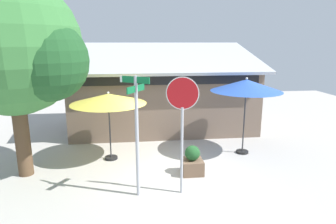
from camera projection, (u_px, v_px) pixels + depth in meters
ground_plane at (170, 171)px, 9.34m from camera, size 28.00×28.00×0.10m
cafe_building at (163, 95)px, 13.68m from camera, size 8.43×4.72×3.91m
street_sign_post at (137, 126)px, 7.37m from camera, size 0.71×0.66×3.16m
stop_sign at (182, 113)px, 7.42m from camera, size 0.81×0.23×3.13m
patio_umbrella_mustard_left at (108, 99)px, 9.71m from camera, size 2.52×2.52×2.36m
patio_umbrella_royal_blue_center at (246, 86)px, 10.18m from camera, size 2.48×2.48×2.76m
shade_tree at (17, 49)px, 8.09m from camera, size 4.10×3.88×5.78m
sidewalk_planter at (192, 162)px, 9.00m from camera, size 0.64×0.64×0.90m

